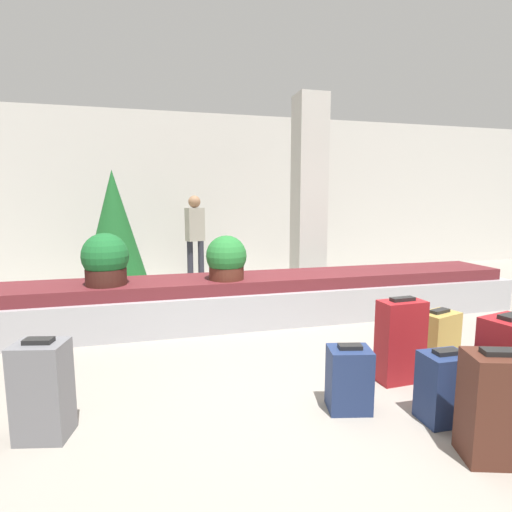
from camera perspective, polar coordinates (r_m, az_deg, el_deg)
The scene contains 15 objects.
ground_plane at distance 3.59m, azimuth 7.37°, elevation -16.95°, with size 18.00×18.00×0.00m, color gray.
back_wall at distance 8.25m, azimuth -6.03°, elevation 8.63°, with size 18.00×0.06×3.20m.
carousel at distance 5.07m, azimuth 0.00°, elevation -6.11°, with size 7.02×0.93×0.57m.
pillar at distance 6.78m, azimuth 7.56°, elevation 8.73°, with size 0.48×0.48×3.20m.
suitcase_0 at distance 4.19m, azimuth 24.57°, elevation -10.43°, with size 0.42×0.33×0.50m.
suitcase_1 at distance 3.60m, azimuth 19.93°, elevation -11.34°, with size 0.38×0.22×0.72m.
suitcase_2 at distance 3.32m, azimuth 32.28°, elevation -13.52°, with size 0.40×0.34×0.75m.
suitcase_3 at distance 3.08m, azimuth 13.14°, elevation -16.71°, with size 0.34×0.30×0.49m.
suitcase_4 at distance 2.99m, azimuth -28.20°, elevation -16.55°, with size 0.36×0.30×0.66m.
suitcase_5 at distance 2.83m, azimuth 30.86°, elevation -18.03°, with size 0.39×0.34×0.67m.
suitcase_6 at distance 3.15m, azimuth 25.27°, elevation -16.59°, with size 0.31×0.24×0.51m.
potted_plant_0 at distance 4.77m, azimuth -4.26°, elevation -0.42°, with size 0.49×0.49×0.53m.
potted_plant_1 at distance 4.74m, azimuth -20.72°, elevation -0.59°, with size 0.51×0.51×0.58m.
traveler_0 at distance 7.40m, azimuth -8.71°, elevation 3.51°, with size 0.36×0.29×1.59m.
decorated_tree at distance 6.60m, azimuth -19.59°, elevation 3.76°, with size 1.00×1.00×1.97m.
Camera 1 is at (-1.24, -3.01, 1.52)m, focal length 28.00 mm.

